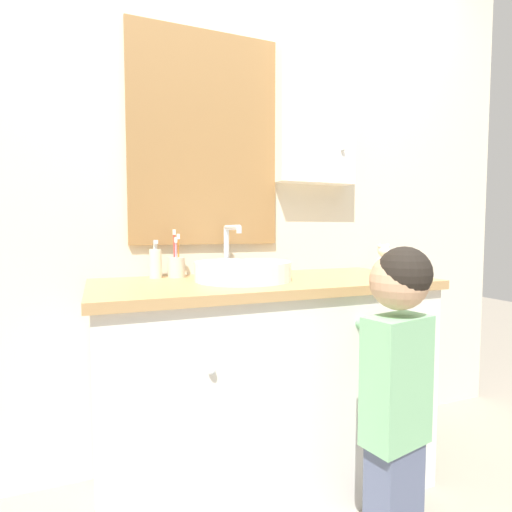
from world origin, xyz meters
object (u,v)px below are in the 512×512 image
at_px(sink_basin, 243,270).
at_px(teddy_bear, 384,259).
at_px(soap_dispenser, 156,263).
at_px(child_figure, 396,373).
at_px(toothbrush_holder, 176,266).

distance_m(sink_basin, teddy_bear, 0.69).
bearing_deg(soap_dispenser, teddy_bear, -11.65).
distance_m(child_figure, teddy_bear, 0.69).
relative_size(sink_basin, child_figure, 0.43).
bearing_deg(child_figure, toothbrush_holder, 128.03).
xyz_separation_m(soap_dispenser, teddy_bear, (1.00, -0.21, 0.00)).
distance_m(toothbrush_holder, soap_dispenser, 0.09).
bearing_deg(teddy_bear, toothbrush_holder, 167.52).
relative_size(sink_basin, teddy_bear, 3.19).
xyz_separation_m(sink_basin, teddy_bear, (0.69, -0.01, 0.02)).
relative_size(toothbrush_holder, soap_dispenser, 1.27).
xyz_separation_m(toothbrush_holder, teddy_bear, (0.91, -0.20, 0.02)).
bearing_deg(sink_basin, soap_dispenser, 147.72).
distance_m(soap_dispenser, teddy_bear, 1.02).
bearing_deg(sink_basin, toothbrush_holder, 139.60).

